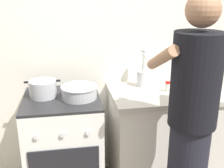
% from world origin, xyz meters
% --- Properties ---
extents(back_wall, '(3.20, 0.10, 2.50)m').
position_xyz_m(back_wall, '(0.20, 0.50, 1.25)').
color(back_wall, silver).
rests_on(back_wall, ground).
extents(countertop, '(1.00, 0.60, 0.90)m').
position_xyz_m(countertop, '(0.55, 0.15, 0.45)').
color(countertop, silver).
rests_on(countertop, ground).
extents(stove_range, '(0.60, 0.62, 0.90)m').
position_xyz_m(stove_range, '(-0.35, 0.15, 0.45)').
color(stove_range, white).
rests_on(stove_range, ground).
extents(pot, '(0.28, 0.21, 0.13)m').
position_xyz_m(pot, '(-0.49, 0.19, 0.97)').
color(pot, '#B2B2B7').
rests_on(pot, stove_range).
extents(mixing_bowl, '(0.29, 0.29, 0.10)m').
position_xyz_m(mixing_bowl, '(-0.21, 0.12, 0.95)').
color(mixing_bowl, '#B7B7BC').
rests_on(mixing_bowl, stove_range).
extents(utensil_crock, '(0.10, 0.10, 0.33)m').
position_xyz_m(utensil_crock, '(0.35, 0.31, 0.99)').
color(utensil_crock, silver).
rests_on(utensil_crock, countertop).
extents(spice_bottle, '(0.04, 0.04, 0.09)m').
position_xyz_m(spice_bottle, '(0.52, 0.14, 0.94)').
color(spice_bottle, silver).
rests_on(spice_bottle, countertop).
extents(oil_bottle, '(0.06, 0.06, 0.25)m').
position_xyz_m(oil_bottle, '(0.78, 0.20, 1.01)').
color(oil_bottle, gold).
rests_on(oil_bottle, countertop).
extents(person, '(0.41, 0.50, 1.70)m').
position_xyz_m(person, '(0.46, -0.45, 0.86)').
color(person, black).
rests_on(person, ground).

